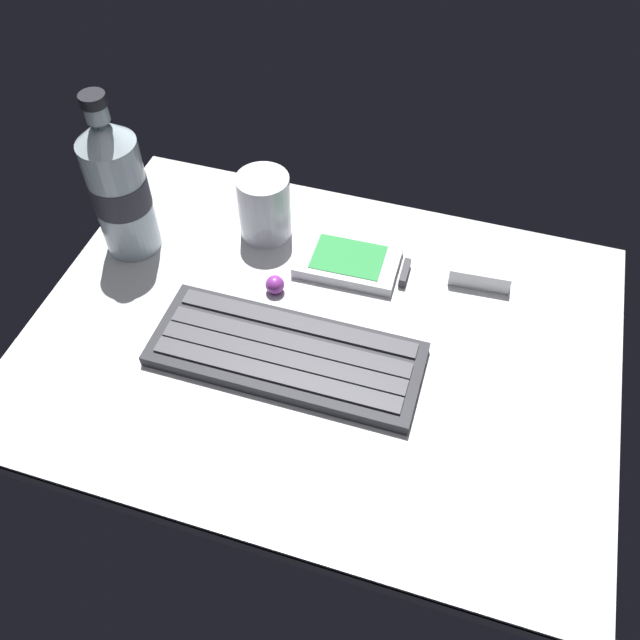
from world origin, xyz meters
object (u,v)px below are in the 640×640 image
Objects in this scene: handheld_device at (353,262)px; trackball_mouse at (275,285)px; water_bottle at (118,187)px; juice_cup at (265,208)px; keyboard at (286,354)px; charger_block at (481,266)px.

trackball_mouse is at bearing -139.67° from handheld_device.
water_bottle reaches higher than trackball_mouse.
handheld_device is at bearing -12.29° from juice_cup.
charger_block is at bearing 46.07° from keyboard.
handheld_device is (3.28, 15.29, -0.08)cm from keyboard.
water_bottle is (-14.86, -6.84, 5.10)cm from juice_cup.
juice_cup is at bearing -178.42° from charger_block.
juice_cup is 10.53cm from trackball_mouse.
water_bottle is (-23.66, 11.08, 8.20)cm from keyboard.
juice_cup is 1.21× the size of charger_block.
water_bottle is (-26.94, -4.21, 8.28)cm from handheld_device.
handheld_device is 10.06cm from trackball_mouse.
water_bottle is 2.97× the size of charger_block.
keyboard is 3.42× the size of juice_cup.
charger_block is at bearing 23.83° from trackball_mouse.
handheld_device is 5.88× the size of trackball_mouse.
juice_cup is at bearing 24.72° from water_bottle.
trackball_mouse reaches higher than handheld_device.
charger_block is at bearing 1.58° from juice_cup.
water_bottle is 43.04cm from charger_block.
water_bottle reaches higher than keyboard.
water_bottle reaches higher than charger_block.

